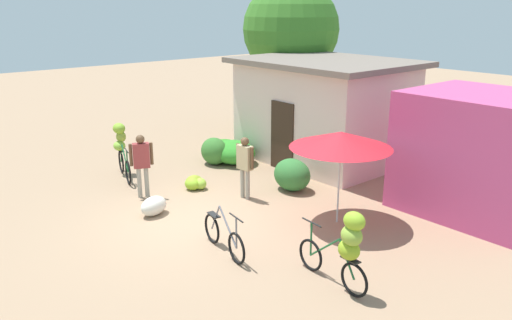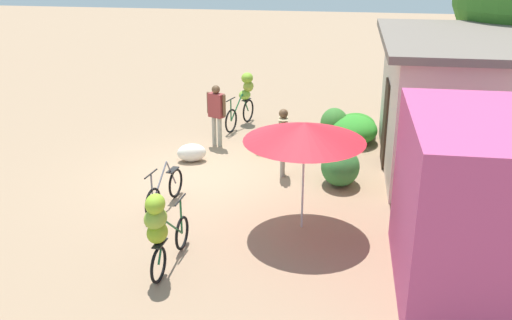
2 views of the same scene
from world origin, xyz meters
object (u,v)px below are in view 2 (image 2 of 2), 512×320
at_px(produce_sack, 192,153).
at_px(market_umbrella, 305,132).
at_px(banana_pile_on_ground, 266,147).
at_px(bicycle_near_pile, 165,191).
at_px(person_vendor, 216,109).
at_px(shop_pink, 498,209).
at_px(person_bystander, 283,135).
at_px(bicycle_center_loaded, 160,226).
at_px(bicycle_leftmost, 245,95).
at_px(building_low, 465,103).

bearing_deg(produce_sack, market_umbrella, 43.97).
xyz_separation_m(banana_pile_on_ground, produce_sack, (0.84, -1.70, 0.06)).
height_order(bicycle_near_pile, person_vendor, person_vendor).
bearing_deg(market_umbrella, shop_pink, 61.42).
distance_m(person_vendor, person_bystander, 2.56).
bearing_deg(market_umbrella, bicycle_center_loaded, -46.69).
bearing_deg(shop_pink, bicycle_near_pile, -109.84).
height_order(shop_pink, produce_sack, shop_pink).
bearing_deg(bicycle_leftmost, market_umbrella, 19.14).
height_order(shop_pink, banana_pile_on_ground, shop_pink).
bearing_deg(shop_pink, banana_pile_on_ground, -142.44).
bearing_deg(produce_sack, banana_pile_on_ground, 116.27).
xyz_separation_m(shop_pink, person_bystander, (-4.11, -3.64, -0.43)).
bearing_deg(banana_pile_on_ground, person_vendor, -104.36).
distance_m(building_low, banana_pile_on_ground, 4.84).
relative_size(building_low, bicycle_leftmost, 3.01).
bearing_deg(bicycle_leftmost, bicycle_center_loaded, 0.09).
distance_m(bicycle_near_pile, banana_pile_on_ground, 3.75).
distance_m(bicycle_leftmost, banana_pile_on_ground, 2.55).
bearing_deg(person_bystander, person_vendor, -132.16).
xyz_separation_m(bicycle_center_loaded, banana_pile_on_ground, (-5.84, 0.90, -0.72)).
xyz_separation_m(building_low, person_vendor, (-0.60, -5.94, -0.57)).
bearing_deg(banana_pile_on_ground, bicycle_center_loaded, -8.79).
height_order(banana_pile_on_ground, person_vendor, person_vendor).
relative_size(person_vendor, person_bystander, 1.02).
height_order(market_umbrella, produce_sack, market_umbrella).
distance_m(bicycle_leftmost, bicycle_center_loaded, 8.11).
relative_size(banana_pile_on_ground, person_bystander, 0.41).
bearing_deg(banana_pile_on_ground, bicycle_near_pile, -25.24).
bearing_deg(shop_pink, person_vendor, -136.46).
bearing_deg(bicycle_leftmost, produce_sack, -14.09).
relative_size(shop_pink, banana_pile_on_ground, 4.98).
bearing_deg(person_vendor, produce_sack, -17.87).
distance_m(market_umbrella, person_bystander, 2.72).
distance_m(building_low, produce_sack, 6.49).
bearing_deg(bicycle_center_loaded, banana_pile_on_ground, 171.21).
relative_size(building_low, bicycle_near_pile, 3.12).
relative_size(market_umbrella, bicycle_leftmost, 1.31).
height_order(shop_pink, market_umbrella, shop_pink).
bearing_deg(building_low, bicycle_center_loaded, -44.76).
distance_m(bicycle_leftmost, person_bystander, 3.95).
relative_size(bicycle_leftmost, bicycle_near_pile, 1.04).
relative_size(banana_pile_on_ground, person_vendor, 0.40).
xyz_separation_m(building_low, bicycle_center_loaded, (5.58, -5.53, -0.68)).
height_order(bicycle_leftmost, bicycle_center_loaded, bicycle_center_loaded).
bearing_deg(person_bystander, bicycle_center_loaded, -18.37).
xyz_separation_m(market_umbrella, bicycle_center_loaded, (1.99, -2.11, -1.02)).
relative_size(shop_pink, person_vendor, 1.98).
xyz_separation_m(building_low, bicycle_near_pile, (3.13, -6.22, -1.22)).
height_order(building_low, market_umbrella, building_low).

